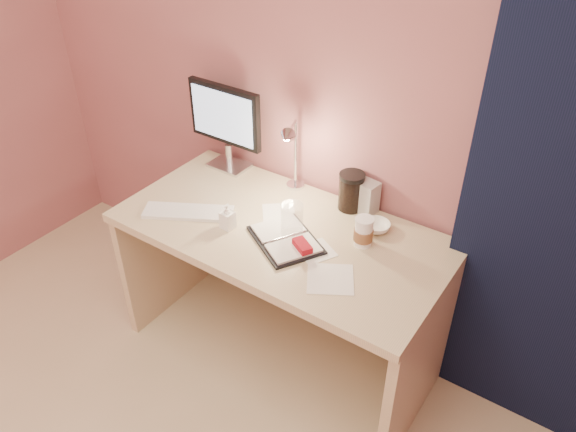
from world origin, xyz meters
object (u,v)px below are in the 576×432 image
Objects in this scene: dark_jar at (351,193)px; product_box at (366,197)px; monitor at (226,120)px; bowl at (376,227)px; keyboard at (188,212)px; coffee_cup at (364,232)px; planner at (287,240)px; lotion_bottle at (227,216)px; desk at (291,261)px; desk_lamp at (279,149)px; clear_cup at (292,222)px.

product_box is at bearing 13.40° from dark_jar.
monitor is 0.87m from bowl.
keyboard is 3.07× the size of coffee_cup.
dark_jar is 0.07m from product_box.
product_box is (-0.11, 0.10, 0.05)m from bowl.
planner is 2.54× the size of product_box.
monitor reaches higher than lotion_bottle.
dark_jar is (0.55, 0.43, 0.07)m from keyboard.
desk is 3.64× the size of keyboard.
desk is 9.67× the size of product_box.
desk is 3.92× the size of desk_lamp.
coffee_cup is 0.56m from lotion_bottle.
monitor is 3.35× the size of coffee_cup.
clear_cup is (0.46, 0.11, 0.07)m from keyboard.
desk_lamp is (0.23, 0.36, 0.22)m from keyboard.
clear_cup is at bearing -65.18° from desk_lamp.
clear_cup reaches higher than keyboard.
desk is at bearing -1.21° from keyboard.
dark_jar is at bearing -5.82° from desk_lamp.
product_box is at bearing 3.09° from monitor.
dark_jar is 0.43× the size of desk_lamp.
planner is 0.41m from product_box.
keyboard is at bearing -162.13° from coffee_cup.
planner is at bearing -87.18° from clear_cup.
lotion_bottle is at bearing -24.68° from keyboard.
clear_cup is at bearing -27.35° from monitor.
product_box reaches higher than coffee_cup.
monitor is 2.67× the size of clear_cup.
monitor is at bearing 75.63° from keyboard.
keyboard is at bearing -175.40° from lotion_bottle.
monitor is 3.67× the size of bowl.
desk_lamp reaches higher than clear_cup.
dark_jar is 1.06× the size of product_box.
desk is 3.81× the size of planner.
planner is 2.34× the size of clear_cup.
coffee_cup is (0.26, 0.16, 0.05)m from planner.
clear_cup is (0.07, -0.10, 0.30)m from desk.
clear_cup is at bearing -137.63° from bowl.
coffee_cup is at bearing -11.80° from monitor.
lotion_bottle is (-0.26, -0.09, -0.02)m from clear_cup.
desk is at bearing -60.91° from desk_lamp.
lotion_bottle is at bearing -129.88° from dark_jar.
coffee_cup is (0.33, 0.02, 0.28)m from desk.
dark_jar is (-0.17, 0.20, 0.02)m from coffee_cup.
monitor is 0.54m from lotion_bottle.
bowl is (0.83, -0.07, -0.23)m from monitor.
planner is 0.37m from dark_jar.
coffee_cup is 0.12m from bowl.
keyboard reaches higher than desk.
coffee_cup is at bearing 62.00° from planner.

